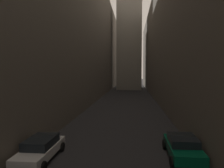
# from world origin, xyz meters

# --- Properties ---
(ground_plane) EXTENTS (264.00, 264.00, 0.00)m
(ground_plane) POSITION_xyz_m (0.00, 48.00, 0.00)
(ground_plane) COLOR #232326
(building_block_left) EXTENTS (10.08, 108.00, 25.83)m
(building_block_left) POSITION_xyz_m (-10.54, 50.00, 12.91)
(building_block_left) COLOR #60594F
(building_block_left) RESTS_ON ground
(building_block_right) EXTENTS (13.17, 108.00, 22.52)m
(building_block_right) POSITION_xyz_m (12.08, 50.00, 11.26)
(building_block_right) COLOR #60594F
(building_block_right) RESTS_ON ground
(parked_car_left_far) EXTENTS (1.88, 4.53, 1.36)m
(parked_car_left_far) POSITION_xyz_m (-4.40, 23.56, 0.72)
(parked_car_left_far) COLOR silver
(parked_car_left_far) RESTS_ON ground
(parked_car_right_far) EXTENTS (2.03, 4.32, 1.37)m
(parked_car_right_far) POSITION_xyz_m (4.40, 24.74, 0.73)
(parked_car_right_far) COLOR #05472D
(parked_car_right_far) RESTS_ON ground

